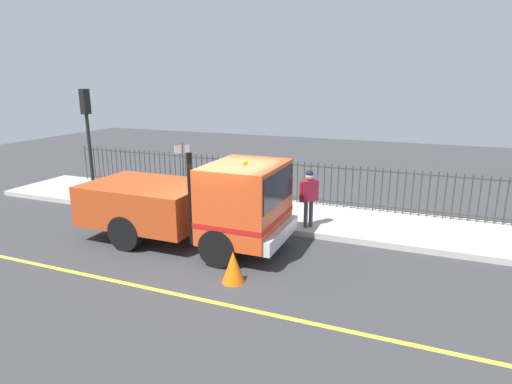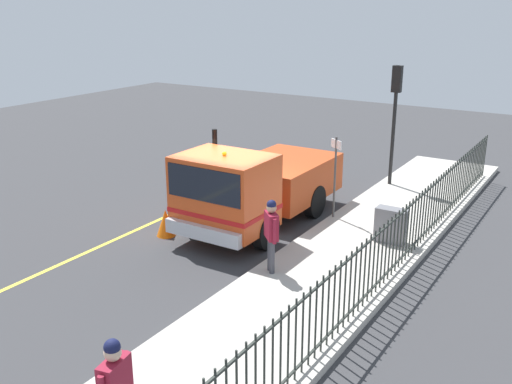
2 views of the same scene
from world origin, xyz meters
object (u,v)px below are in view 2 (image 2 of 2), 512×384
Objects in this scene: work_truck at (252,185)px; traffic_light_near at (395,101)px; traffic_cone at (166,223)px; street_sign at (335,168)px; worker_standing at (271,228)px; utility_cabinet at (391,225)px.

work_truck is 6.14m from traffic_light_near.
traffic_cone is 4.92m from street_sign.
traffic_light_near is 8.54m from traffic_cone.
work_truck reaches higher than worker_standing.
traffic_cone is 0.32× the size of street_sign.
work_truck is at bearing -137.15° from street_sign.
traffic_light_near is 4.18m from street_sign.
work_truck is at bearing 70.06° from traffic_light_near.
traffic_light_near is 5.35× the size of traffic_cone.
utility_cabinet is at bearing 23.90° from traffic_cone.
work_truck is 3.36× the size of worker_standing.
worker_standing is 1.91× the size of utility_cabinet.
street_sign reaches higher than worker_standing.
work_truck is 2.39m from street_sign.
utility_cabinet is 1.23× the size of traffic_cone.
utility_cabinet is 5.94m from traffic_cone.
street_sign is at bearing -41.08° from worker_standing.
worker_standing is 0.44× the size of traffic_light_near.
utility_cabinet is at bearing 109.71° from traffic_light_near.
street_sign is at bearing 155.68° from utility_cabinet.
traffic_cone is at bearing 33.52° from worker_standing.
utility_cabinet is 2.44m from street_sign.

